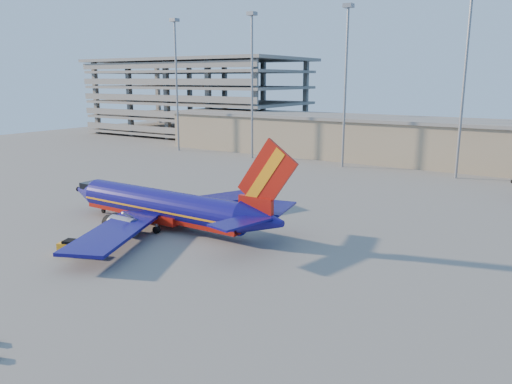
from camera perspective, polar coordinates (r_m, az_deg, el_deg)
ground at (r=52.54m, az=-5.15°, el=-4.89°), size 220.00×220.00×0.00m
terminal_building at (r=100.26m, az=20.60°, el=5.34°), size 122.00×16.00×8.50m
parking_garage at (r=146.69m, az=-6.66°, el=11.08°), size 62.00×32.00×21.40m
light_mast_row at (r=89.23m, az=16.34°, el=13.35°), size 101.60×1.60×28.65m
aircraft_main at (r=55.30m, az=-10.12°, el=-1.69°), size 31.46×30.29×10.66m
baggage_tug at (r=49.31m, az=-20.50°, el=-5.94°), size 2.34×1.82×1.48m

